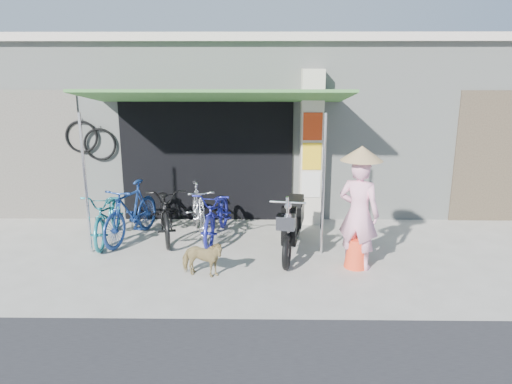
{
  "coord_description": "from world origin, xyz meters",
  "views": [
    {
      "loc": [
        -0.08,
        -7.14,
        3.18
      ],
      "look_at": [
        -0.2,
        1.0,
        1.0
      ],
      "focal_mm": 35.0,
      "sensor_mm": 36.0,
      "label": 1
    }
  ],
  "objects_px": {
    "bike_blue": "(131,212)",
    "moped": "(293,224)",
    "bike_navy": "(217,214)",
    "nun": "(359,210)",
    "bike_silver": "(199,211)",
    "bike_teal": "(108,215)",
    "bike_black": "(166,210)",
    "street_dog": "(202,259)"
  },
  "relations": [
    {
      "from": "nun",
      "to": "bike_navy",
      "type": "bearing_deg",
      "value": 0.64
    },
    {
      "from": "bike_teal",
      "to": "bike_silver",
      "type": "bearing_deg",
      "value": 4.56
    },
    {
      "from": "bike_black",
      "to": "moped",
      "type": "distance_m",
      "value": 2.38
    },
    {
      "from": "bike_teal",
      "to": "bike_black",
      "type": "xyz_separation_m",
      "value": [
        1.0,
        0.19,
        0.03
      ]
    },
    {
      "from": "bike_black",
      "to": "nun",
      "type": "bearing_deg",
      "value": -36.17
    },
    {
      "from": "bike_black",
      "to": "nun",
      "type": "distance_m",
      "value": 3.54
    },
    {
      "from": "moped",
      "to": "bike_black",
      "type": "bearing_deg",
      "value": 172.29
    },
    {
      "from": "bike_teal",
      "to": "bike_navy",
      "type": "distance_m",
      "value": 1.95
    },
    {
      "from": "bike_navy",
      "to": "street_dog",
      "type": "relative_size",
      "value": 2.66
    },
    {
      "from": "bike_teal",
      "to": "nun",
      "type": "bearing_deg",
      "value": -18.64
    },
    {
      "from": "street_dog",
      "to": "nun",
      "type": "xyz_separation_m",
      "value": [
        2.38,
        0.39,
        0.65
      ]
    },
    {
      "from": "street_dog",
      "to": "moped",
      "type": "relative_size",
      "value": 0.36
    },
    {
      "from": "bike_blue",
      "to": "moped",
      "type": "height_order",
      "value": "moped"
    },
    {
      "from": "bike_black",
      "to": "bike_silver",
      "type": "bearing_deg",
      "value": -10.02
    },
    {
      "from": "bike_silver",
      "to": "bike_navy",
      "type": "xyz_separation_m",
      "value": [
        0.35,
        -0.13,
        -0.02
      ]
    },
    {
      "from": "bike_teal",
      "to": "bike_blue",
      "type": "distance_m",
      "value": 0.41
    },
    {
      "from": "bike_blue",
      "to": "bike_navy",
      "type": "xyz_separation_m",
      "value": [
        1.54,
        0.06,
        -0.05
      ]
    },
    {
      "from": "bike_blue",
      "to": "bike_silver",
      "type": "distance_m",
      "value": 1.21
    },
    {
      "from": "bike_navy",
      "to": "nun",
      "type": "xyz_separation_m",
      "value": [
        2.29,
        -1.24,
        0.47
      ]
    },
    {
      "from": "bike_teal",
      "to": "street_dog",
      "type": "distance_m",
      "value": 2.43
    },
    {
      "from": "bike_blue",
      "to": "bike_teal",
      "type": "bearing_deg",
      "value": -158.22
    },
    {
      "from": "bike_silver",
      "to": "bike_navy",
      "type": "relative_size",
      "value": 0.9
    },
    {
      "from": "bike_silver",
      "to": "moped",
      "type": "distance_m",
      "value": 1.84
    },
    {
      "from": "nun",
      "to": "bike_teal",
      "type": "bearing_deg",
      "value": 13.95
    },
    {
      "from": "bike_blue",
      "to": "nun",
      "type": "bearing_deg",
      "value": 0.41
    },
    {
      "from": "bike_blue",
      "to": "moped",
      "type": "xyz_separation_m",
      "value": [
        2.86,
        -0.57,
        -0.03
      ]
    },
    {
      "from": "bike_navy",
      "to": "moped",
      "type": "xyz_separation_m",
      "value": [
        1.32,
        -0.63,
        0.02
      ]
    },
    {
      "from": "bike_teal",
      "to": "street_dog",
      "type": "height_order",
      "value": "bike_teal"
    },
    {
      "from": "bike_silver",
      "to": "moped",
      "type": "xyz_separation_m",
      "value": [
        1.67,
        -0.76,
        0.01
      ]
    },
    {
      "from": "moped",
      "to": "nun",
      "type": "distance_m",
      "value": 1.23
    },
    {
      "from": "moped",
      "to": "bike_navy",
      "type": "bearing_deg",
      "value": 164.39
    },
    {
      "from": "bike_silver",
      "to": "nun",
      "type": "relative_size",
      "value": 0.85
    },
    {
      "from": "bike_silver",
      "to": "nun",
      "type": "bearing_deg",
      "value": -43.14
    },
    {
      "from": "bike_blue",
      "to": "bike_silver",
      "type": "height_order",
      "value": "bike_blue"
    },
    {
      "from": "bike_teal",
      "to": "bike_black",
      "type": "relative_size",
      "value": 0.93
    },
    {
      "from": "bike_blue",
      "to": "bike_navy",
      "type": "relative_size",
      "value": 0.96
    },
    {
      "from": "bike_teal",
      "to": "bike_navy",
      "type": "relative_size",
      "value": 0.99
    },
    {
      "from": "bike_teal",
      "to": "bike_navy",
      "type": "height_order",
      "value": "bike_navy"
    },
    {
      "from": "bike_silver",
      "to": "bike_navy",
      "type": "distance_m",
      "value": 0.38
    },
    {
      "from": "nun",
      "to": "bike_blue",
      "type": "bearing_deg",
      "value": 12.01
    },
    {
      "from": "bike_blue",
      "to": "bike_black",
      "type": "relative_size",
      "value": 0.91
    },
    {
      "from": "bike_teal",
      "to": "bike_blue",
      "type": "bearing_deg",
      "value": 0.79
    }
  ]
}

